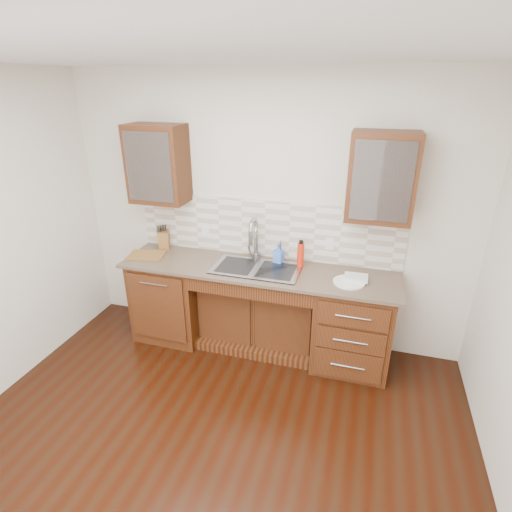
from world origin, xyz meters
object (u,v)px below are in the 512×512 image
(soap_bottle, at_px, (279,254))
(knife_block, at_px, (164,239))
(plate, at_px, (349,282))
(cutting_board, at_px, (146,255))
(water_bottle, at_px, (300,255))

(soap_bottle, height_order, knife_block, same)
(plate, bearing_deg, cutting_board, 179.09)
(water_bottle, relative_size, plate, 0.86)
(soap_bottle, distance_m, cutting_board, 1.37)
(cutting_board, bearing_deg, soap_bottle, 9.09)
(water_bottle, bearing_deg, soap_bottle, 171.59)
(soap_bottle, distance_m, knife_block, 1.28)
(water_bottle, bearing_deg, knife_block, 176.68)
(soap_bottle, distance_m, water_bottle, 0.23)
(plate, bearing_deg, water_bottle, 155.97)
(plate, distance_m, knife_block, 2.01)
(soap_bottle, xyz_separation_m, knife_block, (-1.28, 0.05, 0.00))
(soap_bottle, bearing_deg, knife_block, -171.37)
(plate, distance_m, cutting_board, 2.06)
(plate, xyz_separation_m, cutting_board, (-2.06, 0.03, 0.00))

